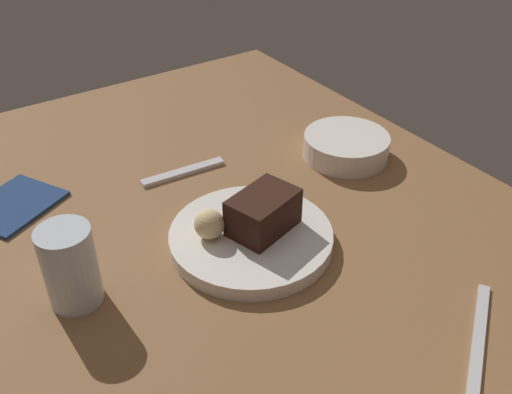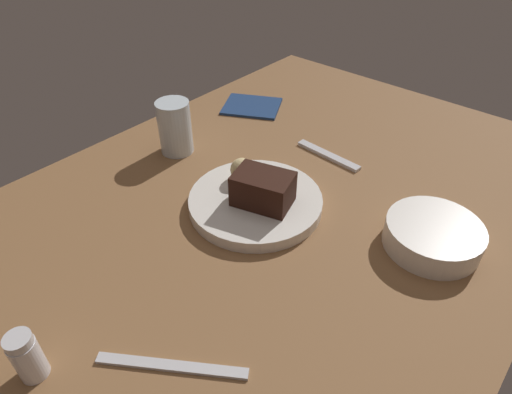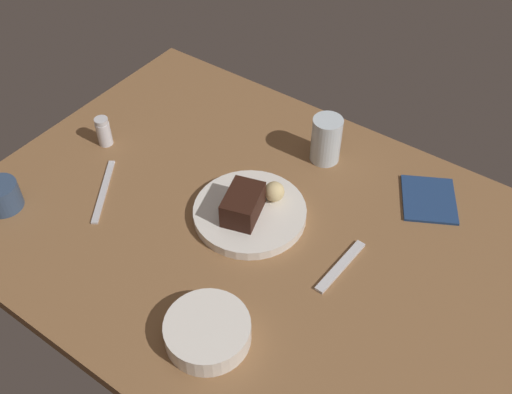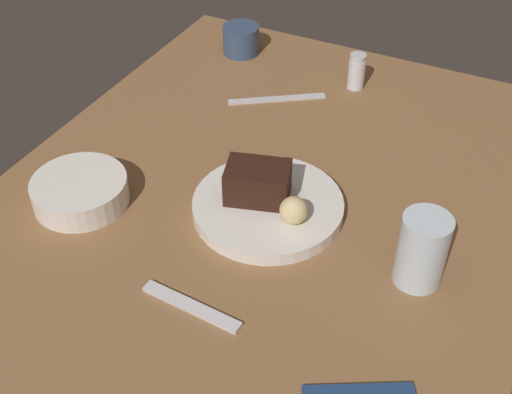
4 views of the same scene
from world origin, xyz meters
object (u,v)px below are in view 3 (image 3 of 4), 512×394
Objects in this scene: dessert_plate at (250,213)px; chocolate_cake_slice at (242,205)px; butter_knife at (104,191)px; salt_shaker at (104,131)px; water_glass at (328,140)px; folded_napkin at (429,199)px; bread_roll at (274,192)px; coffee_cup at (1,196)px; side_bowl at (208,331)px; dessert_spoon at (341,266)px.

chocolate_cake_slice reaches higher than dessert_plate.
salt_shaker is at bearing -170.57° from butter_knife.
water_glass is 0.82× the size of folded_napkin.
bread_roll reaches higher than coffee_cup.
dessert_spoon is at bearing 67.37° from side_bowl.
side_bowl is 29.15cm from dessert_spoon.
dessert_spoon is (66.23, 26.83, -2.68)cm from coffee_cup.
dessert_spoon is (11.20, 26.86, -1.75)cm from side_bowl.
dessert_plate is 2.41× the size of chocolate_cake_slice.
salt_shaker reaches higher than bread_roll.
bread_roll is 0.59× the size of salt_shaker.
water_glass is (1.34, 19.32, 1.22)cm from bread_roll.
chocolate_cake_slice is 22.93cm from dessert_spoon.
chocolate_cake_slice is 1.35× the size of salt_shaker.
butter_knife is 1.41× the size of folded_napkin.
bread_roll is at bearing 70.21° from chocolate_cake_slice.
folded_napkin is at bearing 38.22° from bread_roll.
chocolate_cake_slice reaches higher than bread_roll.
water_glass reaches higher than chocolate_cake_slice.
folded_napkin is at bearing 44.25° from chocolate_cake_slice.
salt_shaker is at bearing -159.22° from folded_napkin.
bread_roll is at bearing 104.45° from side_bowl.
dessert_spoon is at bearing -17.21° from bread_roll.
folded_napkin is (17.69, 53.57, -1.80)cm from side_bowl.
dessert_plate is at bearing 91.82° from dessert_spoon.
coffee_cup is (-55.03, 0.03, 0.93)cm from side_bowl.
dessert_spoon is at bearing -1.95° from dessert_plate.
water_glass is (45.23, 25.29, 1.98)cm from salt_shaker.
side_bowl is at bearing -66.22° from chocolate_cake_slice.
folded_napkin is at bearing 20.78° from salt_shaker.
dessert_spoon is (22.12, -0.75, -0.74)cm from dessert_plate.
bread_roll is at bearing -93.97° from water_glass.
bread_roll reaches higher than dessert_plate.
coffee_cup is (-46.54, -32.93, -1.29)cm from bread_roll.
folded_napkin is at bearing 36.37° from coffee_cup.
side_bowl is (10.92, -27.61, 1.02)cm from dessert_plate.
side_bowl is 1.95× the size of coffee_cup.
coffee_cup is 0.58× the size of folded_napkin.
salt_shaker is (-41.45, -0.62, 2.47)cm from dessert_plate.
side_bowl is 0.80× the size of butter_knife.
water_glass is (3.77, 24.66, 4.45)cm from dessert_plate.
dessert_plate is 5.49× the size of bread_roll.
dessert_spoon is at bearing -103.66° from folded_napkin.
chocolate_cake_slice is at bearing 97.44° from dessert_spoon.
coffee_cup is 90.34cm from folded_napkin.
chocolate_cake_slice is 50.69cm from coffee_cup.
bread_roll is 19.40cm from water_glass.
water_glass is 25.42cm from folded_napkin.
coffee_cup reaches higher than dessert_plate.
dessert_plate is at bearing 0.86° from salt_shaker.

